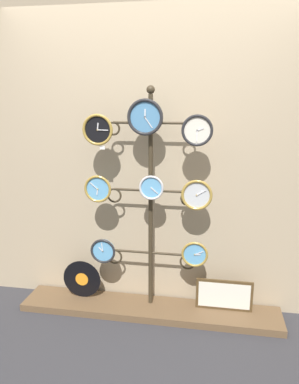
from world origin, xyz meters
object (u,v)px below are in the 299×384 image
Objects in this scene: clock_middle_left at (98,189)px; vinyl_record at (82,279)px; clock_middle_center at (151,188)px; clock_bottom_left at (103,251)px; clock_top_center at (145,117)px; clock_top_left at (98,130)px; clock_middle_right at (197,195)px; display_stand at (151,244)px; clock_top_right at (197,130)px; picture_frame at (224,295)px; clock_bottom_right at (195,254)px.

clock_middle_left is 0.65× the size of vinyl_record.
clock_middle_center is 0.69m from clock_bottom_left.
clock_top_left is at bearing -175.33° from clock_top_center.
clock_middle_center is (0.43, 0.01, 0.03)m from clock_middle_left.
clock_top_left is 0.61m from clock_middle_center.
clock_top_center is 1.14× the size of clock_middle_right.
display_stand is at bearing 13.88° from clock_bottom_left.
clock_middle_left reaches higher than vinyl_record.
clock_top_right reaches higher than clock_middle_left.
clock_middle_right is 1.13× the size of clock_bottom_left.
vinyl_record is at bearing -178.95° from display_stand.
display_stand is 0.72m from vinyl_record.
clock_top_center is 1.59m from picture_frame.
clock_middle_right is 1.13× the size of clock_bottom_right.
clock_top_right is 0.90m from clock_middle_left.
picture_frame is (0.60, 0.10, -0.92)m from clock_middle_center.
clock_middle_right is at bearing 3.79° from clock_middle_center.
picture_frame is (1.02, 0.10, -1.36)m from clock_top_left.
clock_middle_right is (0.35, 0.02, -0.05)m from clock_middle_center.
display_stand is 0.74m from picture_frame.
clock_middle_left is at bearing -162.06° from clock_top_left.
clock_top_center is at bearing -6.47° from vinyl_record.
clock_bottom_left is at bearing 57.98° from clock_top_left.
clock_middle_center is at bearing -25.16° from clock_top_center.
clock_top_right is at bearing -5.93° from vinyl_record.
clock_bottom_right is at bearing 76.77° from clock_top_right.
clock_bottom_right is (0.37, -0.08, -0.03)m from display_stand.
picture_frame is (0.62, -0.00, -0.41)m from display_stand.
clock_middle_center is 0.64m from clock_bottom_right.
clock_top_center is at bearing 5.16° from clock_middle_left.
clock_middle_right is (0.38, -0.08, 0.46)m from display_stand.
clock_top_center is at bearing 179.98° from clock_bottom_right.
clock_middle_center is 0.81× the size of clock_middle_right.
clock_bottom_left reaches higher than picture_frame.
vinyl_record is (-0.22, 0.10, -1.32)m from clock_top_left.
clock_top_left is 0.52× the size of picture_frame.
clock_bottom_left is (0.01, 0.01, -1.00)m from clock_top_left.
clock_middle_center is (0.02, -0.10, 0.51)m from display_stand.
vinyl_record is 0.73× the size of picture_frame.
clock_middle_center reaches higher than clock_bottom_right.
display_stand reaches higher than picture_frame.
clock_bottom_left is (-0.76, -0.02, -0.51)m from clock_middle_right.
display_stand is at bearing 168.04° from clock_middle_right.
clock_top_center reaches higher than clock_top_left.
display_stand reaches higher than clock_middle_left.
clock_middle_right is 0.91m from picture_frame.
display_stand reaches higher than clock_bottom_right.
clock_bottom_right is at bearing 2.50° from clock_middle_left.
clock_top_center is at bearing 174.88° from clock_top_right.
clock_middle_left is at bearing -164.58° from display_stand.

